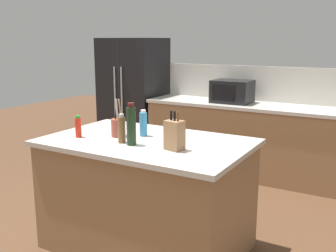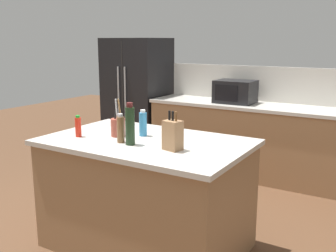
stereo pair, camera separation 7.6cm
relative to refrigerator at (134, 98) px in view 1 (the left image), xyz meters
The scene contains 12 objects.
ground_plane 2.95m from the refrigerator, 52.91° to the right, with size 14.00×14.00×0.00m, color brown.
back_counter_run 2.04m from the refrigerator, ahead, with size 3.06×0.66×0.94m.
wall_backsplash 2.04m from the refrigerator, ahead, with size 3.02×0.03×0.46m, color beige.
kitchen_island 2.85m from the refrigerator, 52.91° to the right, with size 1.66×1.05×0.94m.
refrigerator is the anchor object (origin of this frame).
microwave 1.60m from the refrigerator, ahead, with size 0.49×0.39×0.29m.
knife_block 3.15m from the refrigerator, 49.52° to the right, with size 0.15×0.13×0.29m.
utensil_crock 2.68m from the refrigerator, 57.72° to the right, with size 0.12×0.12×0.32m.
wine_bottle 2.97m from the refrigerator, 55.30° to the right, with size 0.07×0.07×0.33m.
pepper_grinder 2.89m from the refrigerator, 56.84° to the right, with size 0.06×0.06×0.23m.
hot_sauce_bottle 2.72m from the refrigerator, 64.72° to the right, with size 0.05×0.05×0.18m.
dish_soap_bottle 2.68m from the refrigerator, 53.22° to the right, with size 0.07×0.07×0.22m.
Camera 1 is at (1.70, -2.58, 1.73)m, focal length 42.00 mm.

